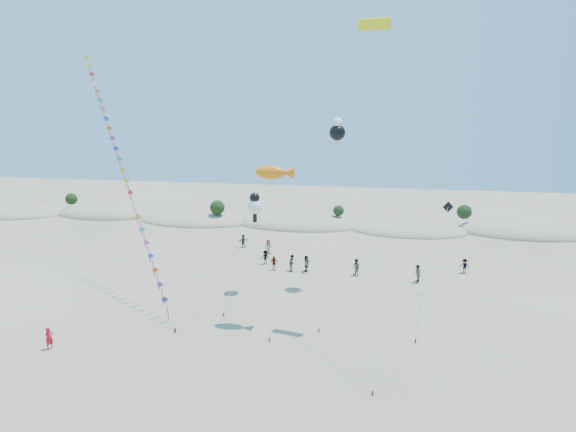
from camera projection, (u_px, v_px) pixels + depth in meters
The scene contains 10 objects.
ground at pixel (184, 403), 28.96m from camera, with size 160.00×160.00×0.00m, color #7B6F55.
dune_ridge at pixel (305, 224), 72.07m from camera, with size 145.30×11.49×5.57m.
kite_train at pixel (120, 162), 47.00m from camera, with size 18.35×20.14×23.26m.
fish_kite at pixel (275, 173), 37.79m from camera, with size 3.14×4.89×12.86m.
cartoon_kite_low at pixel (255, 205), 44.96m from camera, with size 2.00×7.29×9.54m.
cartoon_kite_high at pixel (337, 131), 45.21m from camera, with size 2.00×11.98×16.34m.
parafoil_kite at pixel (375, 29), 35.71m from camera, with size 2.49×12.28×23.81m.
dark_kite at pixel (441, 236), 42.59m from camera, with size 3.95×11.58×8.76m.
flyer_foreground at pixel (49, 338), 35.20m from camera, with size 0.61×0.40×1.67m, color #B60E20.
beachgoers at pixel (318, 259), 53.00m from camera, with size 26.93×10.00×1.83m.
Camera 1 is at (10.63, -24.20, 17.52)m, focal length 30.00 mm.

